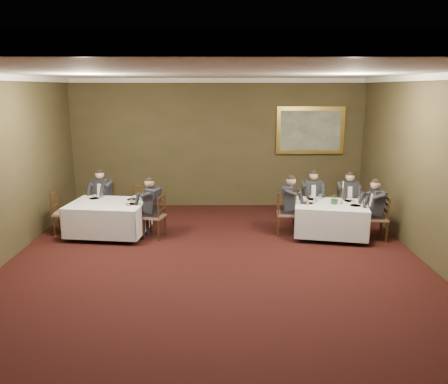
{
  "coord_description": "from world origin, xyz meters",
  "views": [
    {
      "loc": [
        0.11,
        -6.97,
        3.25
      ],
      "look_at": [
        0.16,
        1.8,
        1.15
      ],
      "focal_mm": 35.0,
      "sensor_mm": 36.0,
      "label": 1
    }
  ],
  "objects_px": {
    "table_second": "(109,216)",
    "chair_main_backleft": "(311,214)",
    "diner_main_endleft": "(286,212)",
    "chair_sec_endright": "(155,225)",
    "chair_main_endright": "(376,227)",
    "diner_main_endright": "(377,217)",
    "chair_main_endleft": "(286,222)",
    "chair_sec_backleft": "(104,212)",
    "diner_main_backright": "(347,206)",
    "painting": "(310,131)",
    "chair_sec_endleft": "(64,222)",
    "diner_sec_backleft": "(104,203)",
    "centerpiece": "(335,198)",
    "chair_sec_backright": "(140,213)",
    "candlestick": "(342,195)",
    "diner_main_backleft": "(311,205)",
    "table_main": "(330,217)",
    "diner_sec_endright": "(154,215)",
    "chair_main_backright": "(346,216)"
  },
  "relations": [
    {
      "from": "chair_main_endleft",
      "to": "chair_sec_backleft",
      "type": "distance_m",
      "value": 4.4
    },
    {
      "from": "diner_sec_backleft",
      "to": "diner_main_backleft",
      "type": "bearing_deg",
      "value": -163.01
    },
    {
      "from": "diner_main_backleft",
      "to": "chair_sec_endright",
      "type": "xyz_separation_m",
      "value": [
        -3.64,
        -0.87,
        -0.23
      ]
    },
    {
      "from": "diner_main_backleft",
      "to": "chair_main_backright",
      "type": "distance_m",
      "value": 0.86
    },
    {
      "from": "diner_main_backright",
      "to": "diner_main_endleft",
      "type": "relative_size",
      "value": 1.0
    },
    {
      "from": "diner_main_endleft",
      "to": "diner_main_endright",
      "type": "bearing_deg",
      "value": 83.58
    },
    {
      "from": "diner_main_backright",
      "to": "painting",
      "type": "height_order",
      "value": "painting"
    },
    {
      "from": "table_second",
      "to": "candlestick",
      "type": "xyz_separation_m",
      "value": [
        5.18,
        -0.1,
        0.5
      ]
    },
    {
      "from": "chair_sec_endright",
      "to": "candlestick",
      "type": "distance_m",
      "value": 4.19
    },
    {
      "from": "diner_sec_endright",
      "to": "diner_sec_backleft",
      "type": "bearing_deg",
      "value": 69.62
    },
    {
      "from": "chair_main_endright",
      "to": "candlestick",
      "type": "xyz_separation_m",
      "value": [
        -0.73,
        0.21,
        0.67
      ]
    },
    {
      "from": "diner_main_endleft",
      "to": "diner_sec_endright",
      "type": "distance_m",
      "value": 2.96
    },
    {
      "from": "diner_main_backright",
      "to": "diner_main_endleft",
      "type": "distance_m",
      "value": 1.6
    },
    {
      "from": "chair_main_backleft",
      "to": "centerpiece",
      "type": "xyz_separation_m",
      "value": [
        0.32,
        -0.89,
        0.61
      ]
    },
    {
      "from": "diner_main_endright",
      "to": "centerpiece",
      "type": "bearing_deg",
      "value": 82.14
    },
    {
      "from": "table_main",
      "to": "chair_main_endleft",
      "type": "distance_m",
      "value": 1.0
    },
    {
      "from": "table_second",
      "to": "diner_main_backright",
      "type": "bearing_deg",
      "value": 5.94
    },
    {
      "from": "chair_main_endright",
      "to": "painting",
      "type": "xyz_separation_m",
      "value": [
        -0.96,
        2.84,
        1.83
      ]
    },
    {
      "from": "chair_sec_backright",
      "to": "centerpiece",
      "type": "height_order",
      "value": "centerpiece"
    },
    {
      "from": "diner_main_backleft",
      "to": "chair_sec_endright",
      "type": "height_order",
      "value": "diner_main_backleft"
    },
    {
      "from": "diner_sec_backleft",
      "to": "chair_sec_endleft",
      "type": "xyz_separation_m",
      "value": [
        -0.71,
        -0.77,
        -0.23
      ]
    },
    {
      "from": "diner_sec_endright",
      "to": "candlestick",
      "type": "relative_size",
      "value": 2.61
    },
    {
      "from": "table_main",
      "to": "diner_main_endleft",
      "type": "bearing_deg",
      "value": 168.72
    },
    {
      "from": "diner_main_backleft",
      "to": "diner_sec_backleft",
      "type": "height_order",
      "value": "same"
    },
    {
      "from": "chair_main_endright",
      "to": "chair_sec_endright",
      "type": "height_order",
      "value": "same"
    },
    {
      "from": "diner_sec_backleft",
      "to": "chair_main_backright",
      "type": "bearing_deg",
      "value": -164.24
    },
    {
      "from": "diner_main_endleft",
      "to": "chair_sec_endright",
      "type": "bearing_deg",
      "value": -81.2
    },
    {
      "from": "table_main",
      "to": "diner_sec_backleft",
      "type": "bearing_deg",
      "value": 169.17
    },
    {
      "from": "candlestick",
      "to": "chair_main_endright",
      "type": "bearing_deg",
      "value": -15.74
    },
    {
      "from": "chair_main_backleft",
      "to": "diner_main_backleft",
      "type": "xyz_separation_m",
      "value": [
        0.0,
        -0.01,
        0.23
      ]
    },
    {
      "from": "chair_main_endright",
      "to": "diner_main_endright",
      "type": "bearing_deg",
      "value": 90.0
    },
    {
      "from": "chair_main_endright",
      "to": "chair_sec_endleft",
      "type": "height_order",
      "value": "same"
    },
    {
      "from": "diner_main_endleft",
      "to": "diner_main_endright",
      "type": "xyz_separation_m",
      "value": [
        1.91,
        -0.38,
        0.0
      ]
    },
    {
      "from": "candlestick",
      "to": "centerpiece",
      "type": "bearing_deg",
      "value": -166.77
    },
    {
      "from": "diner_sec_endright",
      "to": "candlestick",
      "type": "height_order",
      "value": "diner_sec_endright"
    },
    {
      "from": "chair_main_endright",
      "to": "chair_sec_endright",
      "type": "relative_size",
      "value": 1.0
    },
    {
      "from": "chair_main_backleft",
      "to": "centerpiece",
      "type": "height_order",
      "value": "centerpiece"
    },
    {
      "from": "chair_main_backleft",
      "to": "chair_sec_backright",
      "type": "height_order",
      "value": "same"
    },
    {
      "from": "chair_main_backleft",
      "to": "diner_main_endleft",
      "type": "distance_m",
      "value": 1.0
    },
    {
      "from": "table_second",
      "to": "chair_sec_endleft",
      "type": "distance_m",
      "value": 1.07
    },
    {
      "from": "diner_main_endright",
      "to": "painting",
      "type": "bearing_deg",
      "value": 21.22
    },
    {
      "from": "diner_sec_backleft",
      "to": "centerpiece",
      "type": "xyz_separation_m",
      "value": [
        5.36,
        -1.04,
        0.39
      ]
    },
    {
      "from": "diner_main_backright",
      "to": "chair_main_endleft",
      "type": "height_order",
      "value": "diner_main_backright"
    },
    {
      "from": "table_second",
      "to": "chair_main_backleft",
      "type": "xyz_separation_m",
      "value": [
        4.69,
        0.75,
        -0.17
      ]
    },
    {
      "from": "chair_sec_backleft",
      "to": "centerpiece",
      "type": "relative_size",
      "value": 3.74
    },
    {
      "from": "chair_sec_backleft",
      "to": "chair_sec_backright",
      "type": "bearing_deg",
      "value": -168.11
    },
    {
      "from": "chair_main_backleft",
      "to": "diner_main_endleft",
      "type": "relative_size",
      "value": 0.74
    },
    {
      "from": "chair_sec_endleft",
      "to": "candlestick",
      "type": "relative_size",
      "value": 1.94
    },
    {
      "from": "chair_main_endleft",
      "to": "table_main",
      "type": "bearing_deg",
      "value": 83.66
    },
    {
      "from": "table_second",
      "to": "diner_main_endright",
      "type": "relative_size",
      "value": 1.35
    }
  ]
}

